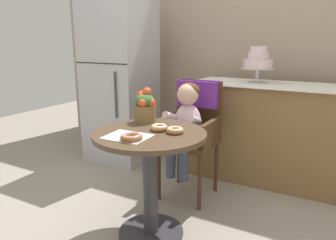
% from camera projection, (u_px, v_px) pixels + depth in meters
% --- Properties ---
extents(ground_plane, '(8.00, 8.00, 0.00)m').
position_uv_depth(ground_plane, '(151.00, 233.00, 2.17)').
color(ground_plane, gray).
extents(back_wall, '(4.80, 0.10, 2.70)m').
position_uv_depth(back_wall, '(239.00, 34.00, 3.41)').
color(back_wall, tan).
rests_on(back_wall, ground).
extents(cafe_table, '(0.72, 0.72, 0.72)m').
position_uv_depth(cafe_table, '(150.00, 163.00, 2.04)').
color(cafe_table, '#4C3826').
rests_on(cafe_table, ground).
extents(wicker_chair, '(0.42, 0.45, 0.95)m').
position_uv_depth(wicker_chair, '(194.00, 119.00, 2.63)').
color(wicker_chair, '#472D19').
rests_on(wicker_chair, ground).
extents(seated_child, '(0.27, 0.32, 0.73)m').
position_uv_depth(seated_child, '(186.00, 119.00, 2.49)').
color(seated_child, silver).
rests_on(seated_child, ground).
extents(paper_napkin, '(0.26, 0.22, 0.00)m').
position_uv_depth(paper_napkin, '(127.00, 137.00, 1.89)').
color(paper_napkin, white).
rests_on(paper_napkin, cafe_table).
extents(donut_front, '(0.11, 0.11, 0.04)m').
position_uv_depth(donut_front, '(175.00, 130.00, 1.96)').
color(donut_front, '#AD7542').
rests_on(donut_front, cafe_table).
extents(donut_mid, '(0.11, 0.11, 0.04)m').
position_uv_depth(donut_mid, '(159.00, 127.00, 2.02)').
color(donut_mid, '#AD7542').
rests_on(donut_mid, cafe_table).
extents(donut_side, '(0.13, 0.13, 0.04)m').
position_uv_depth(donut_side, '(131.00, 137.00, 1.82)').
color(donut_side, '#936033').
rests_on(donut_side, cafe_table).
extents(flower_vase, '(0.15, 0.15, 0.24)m').
position_uv_depth(flower_vase, '(145.00, 106.00, 2.21)').
color(flower_vase, brown).
rests_on(flower_vase, cafe_table).
extents(display_counter, '(1.56, 0.62, 0.90)m').
position_uv_depth(display_counter, '(276.00, 133.00, 2.91)').
color(display_counter, olive).
rests_on(display_counter, ground).
extents(tiered_cake_stand, '(0.30, 0.30, 0.33)m').
position_uv_depth(tiered_cake_stand, '(258.00, 61.00, 2.85)').
color(tiered_cake_stand, silver).
rests_on(tiered_cake_stand, display_counter).
extents(refrigerator, '(0.64, 0.63, 1.70)m').
position_uv_depth(refrigerator, '(120.00, 82.00, 3.38)').
color(refrigerator, '#B7BABF').
rests_on(refrigerator, ground).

